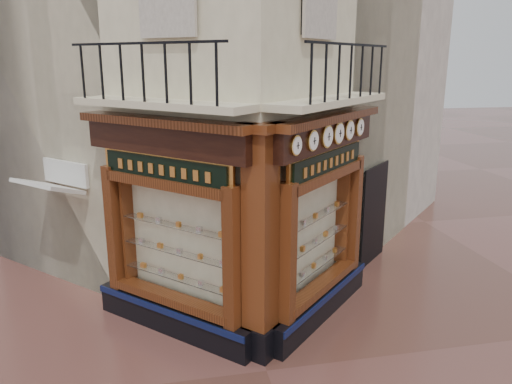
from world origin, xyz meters
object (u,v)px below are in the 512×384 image
object	(u,v)px
clock_c	(327,136)
signboard_left	(164,169)
clock_f	(360,127)
awning	(60,294)
signboard_right	(328,162)
clock_e	(349,130)
clock_a	(296,145)
corner_pilaster	(260,248)
clock_d	(339,133)
clock_b	(313,141)

from	to	relation	value
clock_c	signboard_left	world-z (taller)	clock_c
clock_c	clock_f	world-z (taller)	clock_c
awning	signboard_right	xyz separation A→B (m)	(5.24, -2.06, 3.10)
clock_c	clock_e	world-z (taller)	clock_c
awning	signboard_left	bearing A→B (deg)	-176.61
clock_a	awning	size ratio (longest dim) A/B	0.23
corner_pilaster	signboard_right	size ratio (longest dim) A/B	1.93
clock_e	awning	world-z (taller)	clock_e
clock_c	clock_a	bearing A→B (deg)	-180.00
clock_d	signboard_left	distance (m)	3.17
clock_a	signboard_left	distance (m)	2.33
clock_c	clock_f	bearing A→B (deg)	0.00
clock_d	clock_f	distance (m)	0.99
clock_b	clock_f	xyz separation A→B (m)	(1.42, 1.42, -0.00)
awning	signboard_left	xyz separation A→B (m)	(2.32, -2.06, 3.10)
corner_pilaster	signboard_left	size ratio (longest dim) A/B	1.89
signboard_right	clock_a	bearing A→B (deg)	-175.49
clock_d	signboard_right	size ratio (longest dim) A/B	0.20
clock_d	clock_f	bearing A→B (deg)	0.00
clock_a	clock_c	xyz separation A→B (m)	(0.78, 0.78, 0.00)
clock_d	clock_b	bearing A→B (deg)	180.00
clock_b	clock_c	distance (m)	0.54
corner_pilaster	clock_d	world-z (taller)	corner_pilaster
clock_e	clock_c	bearing A→B (deg)	180.00
clock_c	clock_e	xyz separation A→B (m)	(0.68, 0.68, -0.00)
signboard_left	signboard_right	size ratio (longest dim) A/B	1.02
signboard_left	signboard_right	bearing A→B (deg)	-135.00
clock_d	clock_e	distance (m)	0.48
clock_c	clock_e	bearing A→B (deg)	-0.00
awning	clock_c	bearing A→B (deg)	-159.67
corner_pilaster	clock_e	world-z (taller)	corner_pilaster
corner_pilaster	clock_e	size ratio (longest dim) A/B	10.29
awning	signboard_left	distance (m)	4.39
corner_pilaster	clock_c	xyz separation A→B (m)	(1.33, 0.73, 1.67)
corner_pilaster	awning	world-z (taller)	corner_pilaster
clock_d	clock_f	world-z (taller)	clock_d
clock_e	awning	distance (m)	7.03
clock_d	corner_pilaster	bearing A→B (deg)	167.52
clock_b	clock_e	distance (m)	1.50
clock_a	clock_e	xyz separation A→B (m)	(1.46, 1.46, -0.00)
clock_a	clock_e	size ratio (longest dim) A/B	0.83
clock_e	clock_a	bearing A→B (deg)	-180.00
clock_b	clock_d	bearing A→B (deg)	0.00
corner_pilaster	clock_f	bearing A→B (deg)	-8.33
signboard_left	awning	bearing A→B (deg)	3.39
corner_pilaster	clock_d	xyz separation A→B (m)	(1.67, 1.06, 1.67)
clock_b	signboard_left	size ratio (longest dim) A/B	0.17
clock_f	clock_e	bearing A→B (deg)	-180.00
corner_pilaster	clock_a	world-z (taller)	corner_pilaster
awning	clock_f	bearing A→B (deg)	-147.06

